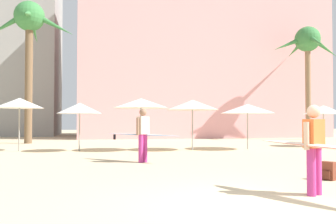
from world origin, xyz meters
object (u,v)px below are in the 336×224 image
Objects in this scene: palm_tree_left at (307,47)px; cafe_umbrella_4 at (323,110)px; cafe_umbrella_6 at (141,103)px; person_near_left at (142,134)px; cafe_umbrella_0 at (192,105)px; backpack at (328,171)px; person_far_left at (319,146)px; palm_tree_far_left at (29,28)px; cafe_umbrella_2 at (80,108)px; cafe_umbrella_1 at (19,103)px; cafe_umbrella_3 at (247,109)px.

palm_tree_left is 9.99m from cafe_umbrella_4.
cafe_umbrella_6 reaches higher than person_near_left.
cafe_umbrella_0 is 1.11× the size of cafe_umbrella_4.
backpack is 0.16× the size of person_far_left.
palm_tree_far_left is at bearing 158.72° from cafe_umbrella_4.
cafe_umbrella_4 is at bearing 77.66° from person_near_left.
cafe_umbrella_0 is 5.98× the size of backpack.
cafe_umbrella_0 reaches higher than person_near_left.
person_near_left is (2.21, -5.02, -1.01)m from cafe_umbrella_2.
cafe_umbrella_4 is at bearing -21.28° from palm_tree_far_left.
palm_tree_far_left is 14.61m from person_near_left.
cafe_umbrella_0 is 1.14× the size of cafe_umbrella_2.
cafe_umbrella_1 is at bearing -179.79° from cafe_umbrella_4.
cafe_umbrella_6 reaches higher than cafe_umbrella_3.
cafe_umbrella_6 reaches higher than cafe_umbrella_0.
person_far_left is (-12.45, -19.36, -6.32)m from palm_tree_left.
cafe_umbrella_4 is at bearing 2.62° from cafe_umbrella_2.
cafe_umbrella_1 is (0.65, -6.41, -5.04)m from palm_tree_far_left.
cafe_umbrella_2 is at bearing -177.38° from cafe_umbrella_4.
cafe_umbrella_3 is 5.07m from cafe_umbrella_4.
cafe_umbrella_4 reaches higher than cafe_umbrella_3.
cafe_umbrella_4 is 10.20m from cafe_umbrella_6.
cafe_umbrella_0 is 5.61m from person_near_left.
palm_tree_far_left reaches higher than palm_tree_left.
person_far_left is (1.71, -11.03, -1.31)m from cafe_umbrella_6.
palm_tree_far_left is 3.98× the size of cafe_umbrella_4.
cafe_umbrella_3 is 1.17× the size of cafe_umbrella_4.
cafe_umbrella_0 is 9.39m from backpack.
person_near_left is at bearing -66.30° from cafe_umbrella_2.
person_far_left is at bearing -125.58° from cafe_umbrella_4.
palm_tree_far_left reaches higher than cafe_umbrella_2.
cafe_umbrella_2 is 12.98m from cafe_umbrella_4.
cafe_umbrella_6 is (6.13, -7.15, -5.03)m from palm_tree_far_left.
person_far_left is (-3.51, -10.74, -1.09)m from cafe_umbrella_3.
person_near_left is at bearing -138.27° from palm_tree_left.
cafe_umbrella_2 is (-16.96, -8.13, -5.26)m from palm_tree_left.
cafe_umbrella_3 reaches higher than backpack.
cafe_umbrella_1 is 5.79× the size of backpack.
cafe_umbrella_4 is at bearing 12.41° from cafe_umbrella_3.
cafe_umbrella_2 is 0.84× the size of cafe_umbrella_3.
person_near_left is (-3.02, -4.57, -1.20)m from cafe_umbrella_0.
backpack is at bearing -60.99° from palm_tree_far_left.
cafe_umbrella_6 is (-14.16, -8.34, -5.01)m from palm_tree_left.
cafe_umbrella_4 is at bearing -117.91° from palm_tree_left.
cafe_umbrella_4 is (12.96, 0.59, 0.05)m from cafe_umbrella_2.
backpack is 0.18× the size of person_near_left.
person_near_left reaches higher than person_far_left.
cafe_umbrella_3 is (11.35, -7.44, -5.26)m from palm_tree_far_left.
cafe_umbrella_2 is 0.85× the size of cafe_umbrella_6.
cafe_umbrella_6 is at bearing -175.50° from cafe_umbrella_4.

